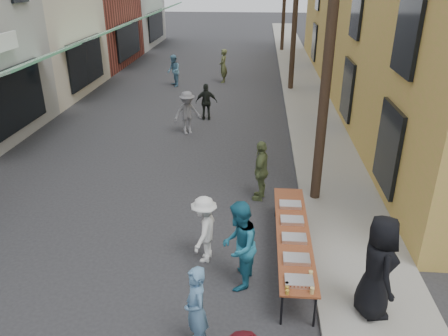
% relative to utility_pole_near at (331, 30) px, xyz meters
% --- Properties ---
extents(ground, '(120.00, 120.00, 0.00)m').
position_rel_utility_pole_near_xyz_m(ground, '(-4.30, -3.00, -4.50)').
color(ground, '#28282B').
rests_on(ground, ground).
extents(sidewalk, '(2.20, 60.00, 0.10)m').
position_rel_utility_pole_near_xyz_m(sidewalk, '(0.70, 12.00, -4.45)').
color(sidewalk, gray).
rests_on(sidewalk, ground).
extents(storefront_row, '(8.00, 37.00, 9.00)m').
position_rel_utility_pole_near_xyz_m(storefront_row, '(-14.30, 11.96, -0.38)').
color(storefront_row, maroon).
rests_on(storefront_row, ground).
extents(utility_pole_near, '(0.26, 0.26, 9.00)m').
position_rel_utility_pole_near_xyz_m(utility_pole_near, '(0.00, 0.00, 0.00)').
color(utility_pole_near, '#2D2116').
rests_on(utility_pole_near, ground).
extents(serving_table, '(0.70, 4.00, 0.75)m').
position_rel_utility_pole_near_xyz_m(serving_table, '(-0.81, -2.86, -3.79)').
color(serving_table, maroon).
rests_on(serving_table, ground).
extents(catering_tray_sausage, '(0.50, 0.33, 0.08)m').
position_rel_utility_pole_near_xyz_m(catering_tray_sausage, '(-0.81, -4.51, -3.71)').
color(catering_tray_sausage, maroon).
rests_on(catering_tray_sausage, serving_table).
extents(catering_tray_foil_b, '(0.50, 0.33, 0.08)m').
position_rel_utility_pole_near_xyz_m(catering_tray_foil_b, '(-0.81, -3.86, -3.71)').
color(catering_tray_foil_b, '#B2B2B7').
rests_on(catering_tray_foil_b, serving_table).
extents(catering_tray_buns, '(0.50, 0.33, 0.08)m').
position_rel_utility_pole_near_xyz_m(catering_tray_buns, '(-0.81, -3.16, -3.71)').
color(catering_tray_buns, tan).
rests_on(catering_tray_buns, serving_table).
extents(catering_tray_foil_d, '(0.50, 0.33, 0.08)m').
position_rel_utility_pole_near_xyz_m(catering_tray_foil_d, '(-0.81, -2.46, -3.71)').
color(catering_tray_foil_d, '#B2B2B7').
rests_on(catering_tray_foil_d, serving_table).
extents(catering_tray_buns_end, '(0.50, 0.33, 0.08)m').
position_rel_utility_pole_near_xyz_m(catering_tray_buns_end, '(-0.81, -1.76, -3.71)').
color(catering_tray_buns_end, tan).
rests_on(catering_tray_buns_end, serving_table).
extents(condiment_jar_a, '(0.07, 0.07, 0.08)m').
position_rel_utility_pole_near_xyz_m(condiment_jar_a, '(-1.03, -4.81, -3.71)').
color(condiment_jar_a, '#A57F26').
rests_on(condiment_jar_a, serving_table).
extents(condiment_jar_b, '(0.07, 0.07, 0.08)m').
position_rel_utility_pole_near_xyz_m(condiment_jar_b, '(-1.03, -4.71, -3.71)').
color(condiment_jar_b, '#A57F26').
rests_on(condiment_jar_b, serving_table).
extents(condiment_jar_c, '(0.07, 0.07, 0.08)m').
position_rel_utility_pole_near_xyz_m(condiment_jar_c, '(-1.03, -4.61, -3.71)').
color(condiment_jar_c, '#A57F26').
rests_on(condiment_jar_c, serving_table).
extents(cup_stack, '(0.08, 0.08, 0.12)m').
position_rel_utility_pole_near_xyz_m(cup_stack, '(-0.61, -4.76, -3.69)').
color(cup_stack, tan).
rests_on(cup_stack, serving_table).
extents(guest_front_b, '(0.59, 0.68, 1.57)m').
position_rel_utility_pole_near_xyz_m(guest_front_b, '(-2.52, -5.34, -3.71)').
color(guest_front_b, '#5681A7').
rests_on(guest_front_b, ground).
extents(guest_front_c, '(0.82, 0.99, 1.85)m').
position_rel_utility_pole_near_xyz_m(guest_front_c, '(-1.91, -3.71, -3.57)').
color(guest_front_c, '#206C87').
rests_on(guest_front_c, ground).
extents(guest_front_d, '(0.73, 1.07, 1.52)m').
position_rel_utility_pole_near_xyz_m(guest_front_d, '(-2.68, -2.94, -3.74)').
color(guest_front_d, silver).
rests_on(guest_front_d, ground).
extents(guest_front_e, '(0.62, 1.06, 1.69)m').
position_rel_utility_pole_near_xyz_m(guest_front_e, '(-1.49, -0.04, -3.65)').
color(guest_front_e, '#5F6D3F').
rests_on(guest_front_e, ground).
extents(server, '(0.73, 1.03, 1.97)m').
position_rel_utility_pole_near_xyz_m(server, '(0.54, -4.38, -3.41)').
color(server, black).
rests_on(server, sidewalk).
extents(passerby_left, '(1.24, 1.06, 1.66)m').
position_rel_utility_pole_near_xyz_m(passerby_left, '(-4.31, 4.97, -3.67)').
color(passerby_left, slate).
rests_on(passerby_left, ground).
extents(passerby_mid, '(0.93, 0.46, 1.53)m').
position_rel_utility_pole_near_xyz_m(passerby_mid, '(-3.79, 6.72, -3.74)').
color(passerby_mid, black).
rests_on(passerby_mid, ground).
extents(passerby_right, '(0.46, 0.68, 1.82)m').
position_rel_utility_pole_near_xyz_m(passerby_right, '(-3.65, 13.41, -3.59)').
color(passerby_right, '#555D35').
rests_on(passerby_right, ground).
extents(passerby_far, '(0.90, 0.99, 1.66)m').
position_rel_utility_pole_near_xyz_m(passerby_far, '(-6.22, 12.31, -3.67)').
color(passerby_far, '#578AA9').
rests_on(passerby_far, ground).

